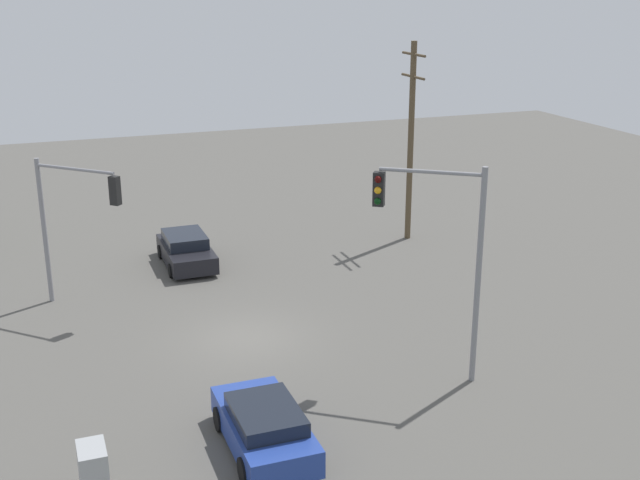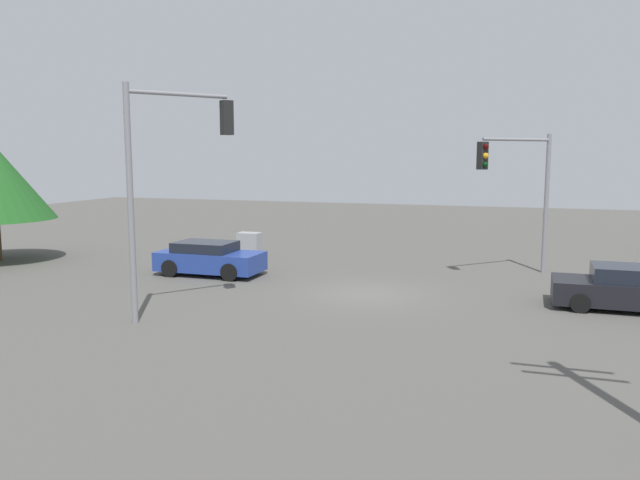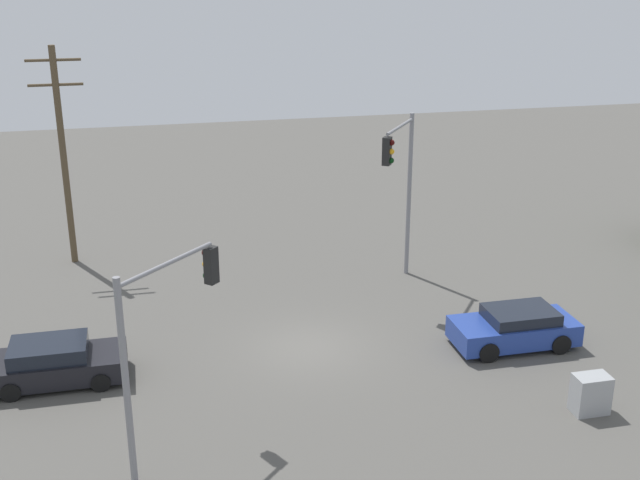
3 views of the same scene
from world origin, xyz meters
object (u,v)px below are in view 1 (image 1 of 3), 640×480
sedan_blue (264,427)px  sedan_dark (186,250)px  electrical_cabinet (93,469)px  traffic_signal_cross (73,209)px  traffic_signal_main (440,237)px

sedan_blue → sedan_dark: sedan_dark is taller
sedan_blue → electrical_cabinet: size_ratio=3.55×
sedan_dark → electrical_cabinet: bearing=70.8°
traffic_signal_cross → electrical_cabinet: 12.64m
traffic_signal_cross → electrical_cabinet: (-12.18, 0.70, -3.32)m
traffic_signal_main → sedan_blue: bearing=54.9°
sedan_dark → traffic_signal_cross: (-3.36, 4.73, 3.25)m
sedan_dark → traffic_signal_main: bearing=111.9°
sedan_dark → sedan_blue: bearing=86.4°
traffic_signal_main → traffic_signal_cross: traffic_signal_main is taller
sedan_blue → electrical_cabinet: sedan_blue is taller
electrical_cabinet → traffic_signal_cross: bearing=-3.3°
sedan_blue → traffic_signal_cross: size_ratio=0.75×
sedan_blue → sedan_dark: (15.28, -0.97, -0.01)m
sedan_blue → electrical_cabinet: 4.47m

